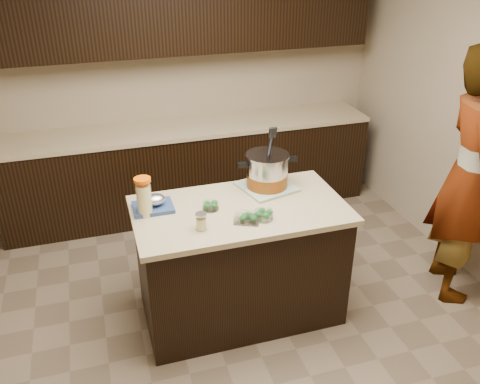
# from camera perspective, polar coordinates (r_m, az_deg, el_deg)

# --- Properties ---
(ground_plane) EXTENTS (4.00, 4.00, 0.00)m
(ground_plane) POSITION_cam_1_polar(r_m,az_deg,el_deg) (3.99, 0.00, -13.12)
(ground_plane) COLOR brown
(ground_plane) RESTS_ON ground
(room_shell) EXTENTS (4.04, 4.04, 2.72)m
(room_shell) POSITION_cam_1_polar(r_m,az_deg,el_deg) (3.15, 0.00, 11.28)
(room_shell) COLOR tan
(room_shell) RESTS_ON ground
(back_cabinets) EXTENTS (3.60, 0.63, 2.33)m
(back_cabinets) POSITION_cam_1_polar(r_m,az_deg,el_deg) (5.00, -5.94, 8.01)
(back_cabinets) COLOR black
(back_cabinets) RESTS_ON ground
(island) EXTENTS (1.46, 0.81, 0.90)m
(island) POSITION_cam_1_polar(r_m,az_deg,el_deg) (3.71, 0.00, -7.81)
(island) COLOR black
(island) RESTS_ON ground
(dish_towel) EXTENTS (0.44, 0.44, 0.02)m
(dish_towel) POSITION_cam_1_polar(r_m,az_deg,el_deg) (3.73, 3.03, 0.60)
(dish_towel) COLOR #557E56
(dish_towel) RESTS_ON island
(stock_pot) EXTENTS (0.44, 0.32, 0.45)m
(stock_pot) POSITION_cam_1_polar(r_m,az_deg,el_deg) (3.68, 3.07, 2.20)
(stock_pot) COLOR #B7B7BC
(stock_pot) RESTS_ON dish_towel
(lemonade_pitcher) EXTENTS (0.15, 0.15, 0.27)m
(lemonade_pitcher) POSITION_cam_1_polar(r_m,az_deg,el_deg) (3.38, -10.72, -0.71)
(lemonade_pitcher) COLOR #DACC85
(lemonade_pitcher) RESTS_ON island
(mason_jar) EXTENTS (0.08, 0.08, 0.12)m
(mason_jar) POSITION_cam_1_polar(r_m,az_deg,el_deg) (3.21, -4.37, -3.36)
(mason_jar) COLOR #DACC85
(mason_jar) RESTS_ON island
(broccoli_tub_left) EXTENTS (0.13, 0.13, 0.05)m
(broccoli_tub_left) POSITION_cam_1_polar(r_m,az_deg,el_deg) (3.44, -3.31, -1.60)
(broccoli_tub_left) COLOR silver
(broccoli_tub_left) RESTS_ON island
(broccoli_tub_right) EXTENTS (0.16, 0.16, 0.06)m
(broccoli_tub_right) POSITION_cam_1_polar(r_m,az_deg,el_deg) (3.33, 2.69, -2.63)
(broccoli_tub_right) COLOR silver
(broccoli_tub_right) RESTS_ON island
(broccoli_tub_rect) EXTENTS (0.19, 0.17, 0.06)m
(broccoli_tub_rect) POSITION_cam_1_polar(r_m,az_deg,el_deg) (3.29, 0.77, -2.95)
(broccoli_tub_rect) COLOR silver
(broccoli_tub_rect) RESTS_ON island
(blue_tray) EXTENTS (0.27, 0.21, 0.10)m
(blue_tray) POSITION_cam_1_polar(r_m,az_deg,el_deg) (3.48, -9.63, -1.37)
(blue_tray) COLOR navy
(blue_tray) RESTS_ON island
(person) EXTENTS (0.69, 0.83, 1.95)m
(person) POSITION_cam_1_polar(r_m,az_deg,el_deg) (4.08, 24.32, 1.51)
(person) COLOR gray
(person) RESTS_ON ground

